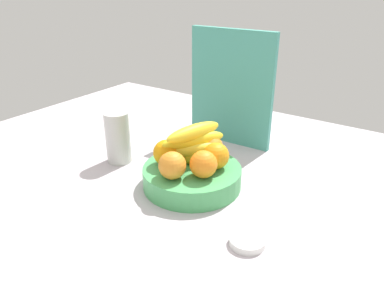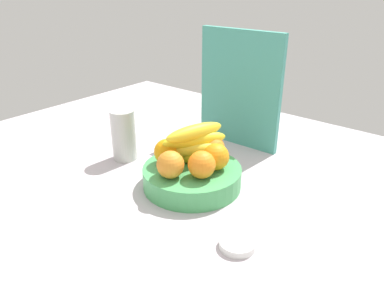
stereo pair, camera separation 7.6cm
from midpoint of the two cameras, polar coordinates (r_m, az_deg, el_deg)
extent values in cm
cube|color=#B8ADB5|center=(96.88, -1.45, -6.87)|extent=(180.00, 140.00, 3.00)
cylinder|color=#46A45C|center=(98.07, -2.22, -3.58)|extent=(25.52, 25.52, 5.42)
sphere|color=orange|center=(90.63, -0.76, -1.77)|extent=(6.82, 6.82, 6.82)
sphere|color=orange|center=(95.08, 1.36, -0.40)|extent=(6.82, 6.82, 6.82)
sphere|color=orange|center=(99.59, 0.62, 0.87)|extent=(6.82, 6.82, 6.82)
sphere|color=orange|center=(100.97, -3.13, 1.19)|extent=(6.82, 6.82, 6.82)
sphere|color=orange|center=(96.96, -6.31, -0.02)|extent=(6.82, 6.82, 6.82)
sphere|color=orange|center=(90.71, -5.40, -1.86)|extent=(6.82, 6.82, 6.82)
ellipsoid|color=yellow|center=(98.05, -2.13, -0.48)|extent=(17.36, 9.46, 4.00)
ellipsoid|color=yellow|center=(96.91, -2.44, 0.63)|extent=(15.66, 13.91, 4.00)
ellipsoid|color=yellow|center=(96.75, -2.01, 2.02)|extent=(12.48, 16.50, 4.00)
ellipsoid|color=yellow|center=(95.86, -2.02, 3.22)|extent=(8.37, 17.45, 4.00)
cube|color=teal|center=(119.69, 4.09, 9.77)|extent=(28.04, 2.48, 36.00)
cylinder|color=beige|center=(111.85, -13.08, 2.35)|extent=(7.16, 7.16, 15.19)
cylinder|color=silver|center=(79.69, 5.62, -13.14)|extent=(7.53, 7.53, 1.54)
camera|label=1|loc=(0.04, -92.29, -1.09)|focal=35.23mm
camera|label=2|loc=(0.04, 87.71, 1.09)|focal=35.23mm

